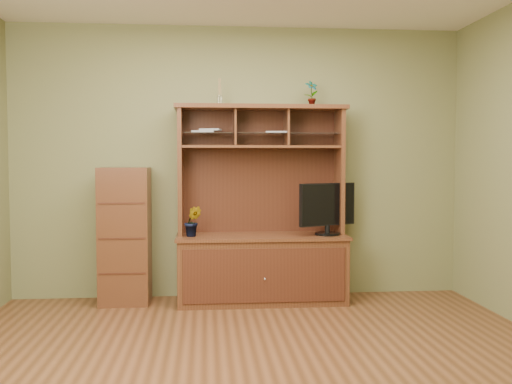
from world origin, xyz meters
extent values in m
cube|color=#4F2D16|center=(0.00, 0.00, -0.01)|extent=(4.50, 4.00, 0.02)
cube|color=olive|center=(0.00, 2.01, 1.35)|extent=(4.50, 0.02, 2.70)
cube|color=olive|center=(0.00, -2.01, 1.35)|extent=(4.50, 0.02, 2.70)
cube|color=#412412|center=(0.20, 1.71, 0.31)|extent=(1.60, 0.55, 0.62)
cube|color=#38180F|center=(0.20, 1.42, 0.31)|extent=(1.50, 0.01, 0.50)
sphere|color=silver|center=(0.20, 1.41, 0.28)|extent=(0.02, 0.02, 0.02)
cube|color=#412412|center=(0.20, 1.71, 0.64)|extent=(1.64, 0.59, 0.03)
cube|color=#412412|center=(-0.58, 1.80, 1.27)|extent=(0.04, 0.35, 1.25)
cube|color=#412412|center=(0.98, 1.80, 1.27)|extent=(0.04, 0.35, 1.25)
cube|color=#38180F|center=(0.20, 1.97, 1.27)|extent=(1.52, 0.02, 1.25)
cube|color=#412412|center=(0.20, 1.80, 1.88)|extent=(1.66, 0.40, 0.04)
cube|color=#412412|center=(0.20, 1.80, 1.50)|extent=(1.52, 0.32, 0.02)
cube|color=#412412|center=(-0.06, 1.80, 1.69)|extent=(0.02, 0.31, 0.35)
cube|color=#412412|center=(0.45, 1.80, 1.69)|extent=(0.02, 0.31, 0.35)
cube|color=silver|center=(0.20, 1.79, 1.63)|extent=(1.50, 0.27, 0.01)
cylinder|color=black|center=(0.83, 1.65, 0.66)|extent=(0.24, 0.24, 0.02)
cylinder|color=black|center=(0.83, 1.65, 0.71)|extent=(0.05, 0.05, 0.08)
cube|color=black|center=(0.83, 1.65, 0.95)|extent=(0.59, 0.31, 0.41)
imported|color=#345F20|center=(-0.46, 1.65, 0.79)|extent=(0.17, 0.14, 0.29)
imported|color=#335C20|center=(0.70, 1.80, 2.03)|extent=(0.15, 0.12, 0.25)
cylinder|color=silver|center=(-0.20, 1.80, 1.95)|extent=(0.05, 0.05, 0.09)
cylinder|color=tan|center=(-0.20, 1.80, 2.08)|extent=(0.03, 0.03, 0.17)
cube|color=#9D9DA1|center=(-0.36, 1.80, 1.64)|extent=(0.23, 0.18, 0.02)
cube|color=#9D9DA1|center=(-0.29, 1.80, 1.66)|extent=(0.22, 0.19, 0.02)
cube|color=#9D9DA1|center=(0.35, 1.80, 1.64)|extent=(0.22, 0.19, 0.02)
cube|color=#412412|center=(-1.11, 1.77, 0.65)|extent=(0.46, 0.42, 1.30)
cube|color=#38180F|center=(-1.11, 1.56, 0.33)|extent=(0.42, 0.01, 0.02)
cube|color=#38180F|center=(-1.11, 1.56, 0.65)|extent=(0.42, 0.01, 0.01)
cube|color=#38180F|center=(-1.11, 1.56, 0.98)|extent=(0.42, 0.01, 0.01)
camera|label=1|loc=(-0.34, -3.73, 1.37)|focal=40.00mm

